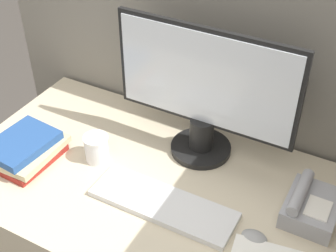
{
  "coord_description": "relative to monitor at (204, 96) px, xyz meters",
  "views": [
    {
      "loc": [
        0.56,
        -0.56,
        1.85
      ],
      "look_at": [
        0.03,
        0.41,
        1.0
      ],
      "focal_mm": 50.0,
      "sensor_mm": 36.0,
      "label": 1
    }
  ],
  "objects": [
    {
      "name": "mouse",
      "position": [
        0.3,
        -0.29,
        -0.21
      ],
      "size": [
        0.08,
        0.05,
        0.03
      ],
      "color": "gray",
      "rests_on": "desk"
    },
    {
      "name": "coffee_cup",
      "position": [
        -0.29,
        -0.21,
        -0.18
      ],
      "size": [
        0.09,
        0.09,
        0.1
      ],
      "color": "white",
      "rests_on": "desk"
    },
    {
      "name": "cubicle_panel_rear",
      "position": [
        -0.07,
        0.19,
        -0.24
      ],
      "size": [
        1.72,
        0.04,
        1.55
      ],
      "color": "gray",
      "rests_on": "ground_plane"
    },
    {
      "name": "keyboard",
      "position": [
        0.01,
        -0.3,
        -0.22
      ],
      "size": [
        0.46,
        0.15,
        0.02
      ],
      "color": "silver",
      "rests_on": "desk"
    },
    {
      "name": "desk_telephone",
      "position": [
        0.41,
        -0.12,
        -0.19
      ],
      "size": [
        0.15,
        0.19,
        0.1
      ],
      "color": "#99999E",
      "rests_on": "desk"
    },
    {
      "name": "book_stack",
      "position": [
        -0.52,
        -0.32,
        -0.19
      ],
      "size": [
        0.23,
        0.25,
        0.08
      ],
      "color": "maroon",
      "rests_on": "desk"
    },
    {
      "name": "monitor",
      "position": [
        0.0,
        0.0,
        0.0
      ],
      "size": [
        0.62,
        0.21,
        0.47
      ],
      "color": "black",
      "rests_on": "desk"
    }
  ]
}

